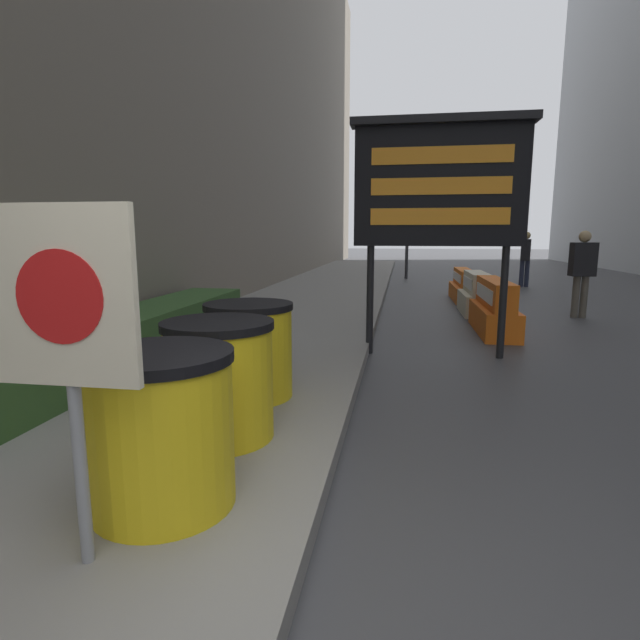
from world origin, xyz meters
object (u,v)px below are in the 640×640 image
at_px(barrel_drum_foreground, 161,429).
at_px(jersey_barrier_cream, 476,295).
at_px(pedestrian_passerby, 582,267).
at_px(barrel_drum_middle, 219,379).
at_px(pedestrian_worker, 526,254).
at_px(traffic_light_near_curb, 408,211).
at_px(warning_sign, 65,321).
at_px(message_board, 440,185).
at_px(jersey_barrier_orange_far, 494,309).
at_px(barrel_drum_back, 249,350).
at_px(jersey_barrier_orange_near, 464,287).
at_px(traffic_cone_near, 469,287).

height_order(barrel_drum_foreground, jersey_barrier_cream, barrel_drum_foreground).
bearing_deg(jersey_barrier_cream, pedestrian_passerby, -6.93).
height_order(barrel_drum_middle, pedestrian_worker, pedestrian_worker).
xyz_separation_m(barrel_drum_middle, traffic_light_near_curb, (1.50, 16.02, 1.97)).
relative_size(warning_sign, traffic_light_near_curb, 0.47).
height_order(pedestrian_worker, pedestrian_passerby, pedestrian_worker).
xyz_separation_m(barrel_drum_middle, pedestrian_passerby, (4.92, 7.36, 0.43)).
xyz_separation_m(pedestrian_worker, pedestrian_passerby, (-0.34, -6.27, -0.01)).
xyz_separation_m(message_board, pedestrian_worker, (3.46, 10.07, -1.28)).
bearing_deg(jersey_barrier_orange_far, pedestrian_worker, 74.08).
xyz_separation_m(barrel_drum_back, message_board, (1.86, 2.58, 1.72)).
bearing_deg(jersey_barrier_orange_near, traffic_cone_near, 64.87).
distance_m(jersey_barrier_cream, pedestrian_passerby, 2.12).
bearing_deg(pedestrian_worker, jersey_barrier_cream, -5.88).
xyz_separation_m(jersey_barrier_orange_far, traffic_light_near_curb, (-1.42, 10.59, 2.17)).
xyz_separation_m(message_board, jersey_barrier_cream, (1.13, 4.05, -1.93)).
relative_size(pedestrian_worker, pedestrian_passerby, 1.01).
height_order(jersey_barrier_orange_near, traffic_cone_near, jersey_barrier_orange_near).
relative_size(barrel_drum_middle, jersey_barrier_cream, 0.55).
xyz_separation_m(barrel_drum_back, traffic_light_near_curb, (1.57, 15.05, 1.97)).
relative_size(jersey_barrier_orange_far, traffic_cone_near, 3.33).
distance_m(jersey_barrier_orange_far, jersey_barrier_orange_near, 4.41).
xyz_separation_m(message_board, jersey_barrier_orange_near, (1.13, 6.29, -1.97)).
bearing_deg(barrel_drum_foreground, jersey_barrier_orange_far, 65.68).
distance_m(barrel_drum_back, warning_sign, 2.60).
xyz_separation_m(jersey_barrier_orange_near, pedestrian_worker, (2.34, 3.78, 0.69)).
bearing_deg(jersey_barrier_cream, traffic_light_near_curb, 99.60).
relative_size(jersey_barrier_orange_near, traffic_light_near_curb, 0.59).
distance_m(traffic_light_near_curb, pedestrian_worker, 4.71).
distance_m(barrel_drum_middle, traffic_cone_near, 10.67).
bearing_deg(jersey_barrier_orange_far, barrel_drum_back, -123.82).
xyz_separation_m(jersey_barrier_cream, jersey_barrier_orange_near, (0.00, 2.24, -0.04)).
bearing_deg(barrel_drum_back, barrel_drum_middle, -85.91).
relative_size(jersey_barrier_orange_near, pedestrian_passerby, 1.19).
height_order(traffic_cone_near, pedestrian_worker, pedestrian_worker).
relative_size(traffic_cone_near, pedestrian_worker, 0.34).
height_order(barrel_drum_middle, barrel_drum_back, same).
bearing_deg(pedestrian_passerby, message_board, 45.93).
relative_size(barrel_drum_middle, message_board, 0.28).
xyz_separation_m(warning_sign, pedestrian_passerby, (5.02, 8.89, -0.27)).
relative_size(barrel_drum_middle, barrel_drum_back, 1.00).
xyz_separation_m(barrel_drum_back, traffic_cone_near, (3.16, 9.24, -0.31)).
bearing_deg(barrel_drum_foreground, barrel_drum_middle, 91.40).
distance_m(jersey_barrier_orange_far, pedestrian_passerby, 2.85).
bearing_deg(warning_sign, barrel_drum_back, 89.35).
bearing_deg(barrel_drum_middle, jersey_barrier_orange_far, 61.75).
xyz_separation_m(barrel_drum_middle, jersey_barrier_orange_far, (2.92, 5.43, -0.20)).
relative_size(barrel_drum_middle, traffic_light_near_curb, 0.25).
bearing_deg(pedestrian_passerby, traffic_light_near_curb, -73.10).
relative_size(jersey_barrier_orange_far, jersey_barrier_cream, 1.25).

